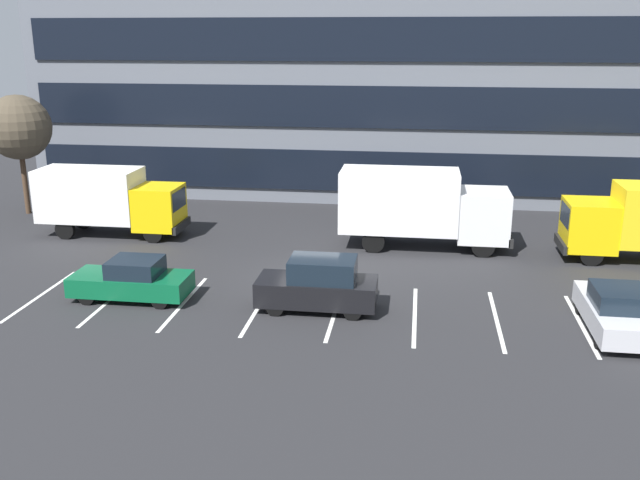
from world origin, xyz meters
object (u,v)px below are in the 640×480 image
at_px(sedan_silver, 616,311).
at_px(bare_tree, 18,128).
at_px(box_truck_white, 420,205).
at_px(suv_black, 319,285).
at_px(sedan_forest, 132,280).
at_px(box_truck_yellow, 108,198).

xyz_separation_m(sedan_silver, bare_tree, (-27.74, 12.16, 3.94)).
bearing_deg(bare_tree, box_truck_white, -9.12).
distance_m(suv_black, bare_tree, 21.55).
bearing_deg(bare_tree, suv_black, -33.07).
bearing_deg(sedan_forest, box_truck_white, 37.70).
distance_m(sedan_silver, bare_tree, 30.55).
relative_size(box_truck_yellow, suv_black, 1.65).
height_order(sedan_forest, suv_black, suv_black).
bearing_deg(box_truck_yellow, sedan_silver, -22.14).
bearing_deg(sedan_forest, suv_black, -0.53).
relative_size(box_truck_yellow, bare_tree, 1.09).
bearing_deg(sedan_forest, sedan_silver, -2.18).
bearing_deg(sedan_forest, box_truck_yellow, 119.08).
xyz_separation_m(box_truck_white, sedan_silver, (6.46, -8.74, -1.26)).
height_order(box_truck_yellow, sedan_forest, box_truck_yellow).
bearing_deg(bare_tree, sedan_forest, -46.82).
height_order(sedan_silver, bare_tree, bare_tree).
bearing_deg(sedan_forest, bare_tree, 133.18).
distance_m(sedan_forest, suv_black, 6.98).
bearing_deg(sedan_silver, box_truck_yellow, 157.86).
height_order(sedan_forest, bare_tree, bare_tree).
bearing_deg(box_truck_white, sedan_silver, -53.53).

